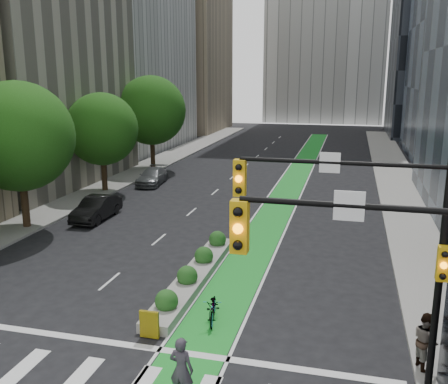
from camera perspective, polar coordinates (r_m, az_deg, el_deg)
The scene contains 17 objects.
ground at distance 17.64m, azimuth -14.62°, elevation -18.24°, with size 160.00×160.00×0.00m, color black.
sidewalk_left at distance 43.65m, azimuth -12.54°, elevation 1.09°, with size 3.60×90.00×0.15m, color gray.
sidewalk_right at distance 39.27m, azimuth 19.94°, elevation -0.76°, with size 3.60×90.00×0.15m, color gray.
bike_lane_paint at distance 44.20m, azimuth 7.94°, elevation 1.34°, with size 2.20×70.00×0.01m, color #1A9128.
building_tan_far at distance 83.80m, azimuth -5.18°, elevation 15.97°, with size 14.00×16.00×26.00m, color tan.
building_dark_end at distance 82.07m, azimuth 23.87°, elevation 15.69°, with size 14.00×18.00×28.00m, color black.
tree_mid at distance 31.41m, azimuth -22.42°, elevation 5.87°, with size 6.40×6.40×8.78m.
tree_midfar at distance 39.89m, azimuth -13.80°, elevation 6.98°, with size 5.60×5.60×7.76m.
tree_far at distance 48.84m, azimuth -8.31°, elevation 9.21°, with size 6.60×6.60×9.00m.
signal_right at distance 14.17m, azimuth 17.69°, elevation -5.02°, with size 5.82×0.51×7.20m.
signal_far_right at distance 10.05m, azimuth 20.77°, elevation -13.33°, with size 4.82×0.51×7.20m.
median_planter at distance 22.80m, azimuth -3.38°, elevation -9.22°, with size 1.20×10.26×1.10m.
bicycle at distance 19.34m, azimuth -1.23°, elevation -13.09°, with size 0.67×1.92×1.01m, color gray.
cyclist at distance 14.98m, azimuth -4.89°, elevation -19.56°, with size 0.72×0.47×1.98m, color #36313A.
parked_car_left_mid at distance 32.91m, azimuth -14.37°, elevation -1.81°, with size 1.57×4.49×1.48m, color black.
parked_car_left_far at distance 42.52m, azimuth -8.21°, elevation 1.77°, with size 1.89×4.64×1.35m, color #57595C.
pedestrian_near at distance 17.33m, azimuth 22.06°, elevation -15.42°, with size 0.88×0.69×1.82m, color gray.
Camera 1 is at (7.69, -13.00, 9.12)m, focal length 40.00 mm.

